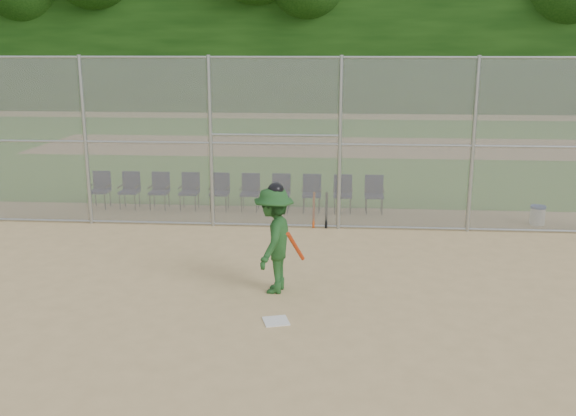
# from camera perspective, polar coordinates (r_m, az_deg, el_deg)

# --- Properties ---
(ground) EXTENTS (100.00, 100.00, 0.00)m
(ground) POSITION_cam_1_polar(r_m,az_deg,el_deg) (10.54, -1.07, -9.12)
(ground) COLOR tan
(ground) RESTS_ON ground
(grass_strip) EXTENTS (100.00, 100.00, 0.00)m
(grass_strip) POSITION_cam_1_polar(r_m,az_deg,el_deg) (27.97, 2.47, 5.50)
(grass_strip) COLOR #35671E
(grass_strip) RESTS_ON ground
(dirt_patch_far) EXTENTS (24.00, 24.00, 0.00)m
(dirt_patch_far) POSITION_cam_1_polar(r_m,az_deg,el_deg) (27.97, 2.47, 5.51)
(dirt_patch_far) COLOR tan
(dirt_patch_far) RESTS_ON ground
(backstop_fence) EXTENTS (16.09, 0.09, 4.00)m
(backstop_fence) POSITION_cam_1_polar(r_m,az_deg,el_deg) (14.83, 0.75, 5.98)
(backstop_fence) COLOR gray
(backstop_fence) RESTS_ON ground
(treeline) EXTENTS (81.00, 60.00, 11.00)m
(treeline) POSITION_cam_1_polar(r_m,az_deg,el_deg) (29.70, 2.73, 16.62)
(treeline) COLOR black
(treeline) RESTS_ON ground
(home_plate) EXTENTS (0.48, 0.48, 0.02)m
(home_plate) POSITION_cam_1_polar(r_m,az_deg,el_deg) (10.15, -1.08, -10.02)
(home_plate) COLOR silver
(home_plate) RESTS_ON ground
(batter_at_plate) EXTENTS (0.99, 1.36, 1.95)m
(batter_at_plate) POSITION_cam_1_polar(r_m,az_deg,el_deg) (11.06, -1.25, -2.82)
(batter_at_plate) COLOR #1D4A1F
(batter_at_plate) RESTS_ON ground
(water_cooler) EXTENTS (0.37, 0.37, 0.46)m
(water_cooler) POSITION_cam_1_polar(r_m,az_deg,el_deg) (16.58, 21.31, -0.59)
(water_cooler) COLOR white
(water_cooler) RESTS_ON ground
(spare_bats) EXTENTS (0.36, 0.30, 0.84)m
(spare_bats) POSITION_cam_1_polar(r_m,az_deg,el_deg) (15.21, 2.87, -0.18)
(spare_bats) COLOR #D84C14
(spare_bats) RESTS_ON ground
(chair_0) EXTENTS (0.54, 0.52, 0.96)m
(chair_0) POSITION_cam_1_polar(r_m,az_deg,el_deg) (17.73, -16.40, 1.52)
(chair_0) COLOR #10143B
(chair_0) RESTS_ON ground
(chair_1) EXTENTS (0.54, 0.52, 0.96)m
(chair_1) POSITION_cam_1_polar(r_m,az_deg,el_deg) (17.47, -13.93, 1.50)
(chair_1) COLOR #10143B
(chair_1) RESTS_ON ground
(chair_2) EXTENTS (0.54, 0.52, 0.96)m
(chair_2) POSITION_cam_1_polar(r_m,az_deg,el_deg) (17.23, -11.39, 1.47)
(chair_2) COLOR #10143B
(chair_2) RESTS_ON ground
(chair_3) EXTENTS (0.54, 0.52, 0.96)m
(chair_3) POSITION_cam_1_polar(r_m,az_deg,el_deg) (17.03, -8.78, 1.43)
(chair_3) COLOR #10143B
(chair_3) RESTS_ON ground
(chair_4) EXTENTS (0.54, 0.52, 0.96)m
(chair_4) POSITION_cam_1_polar(r_m,az_deg,el_deg) (16.87, -6.12, 1.39)
(chair_4) COLOR #10143B
(chair_4) RESTS_ON ground
(chair_5) EXTENTS (0.54, 0.52, 0.96)m
(chair_5) POSITION_cam_1_polar(r_m,az_deg,el_deg) (16.74, -3.41, 1.35)
(chair_5) COLOR #10143B
(chair_5) RESTS_ON ground
(chair_6) EXTENTS (0.54, 0.52, 0.96)m
(chair_6) POSITION_cam_1_polar(r_m,az_deg,el_deg) (16.65, -0.66, 1.31)
(chair_6) COLOR #10143B
(chair_6) RESTS_ON ground
(chair_7) EXTENTS (0.54, 0.52, 0.96)m
(chair_7) POSITION_cam_1_polar(r_m,az_deg,el_deg) (16.60, 2.11, 1.26)
(chair_7) COLOR #10143B
(chair_7) RESTS_ON ground
(chair_8) EXTENTS (0.54, 0.52, 0.96)m
(chair_8) POSITION_cam_1_polar(r_m,az_deg,el_deg) (16.59, 4.89, 1.21)
(chair_8) COLOR #10143B
(chair_8) RESTS_ON ground
(chair_9) EXTENTS (0.54, 0.52, 0.96)m
(chair_9) POSITION_cam_1_polar(r_m,az_deg,el_deg) (16.61, 7.66, 1.16)
(chair_9) COLOR #10143B
(chair_9) RESTS_ON ground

